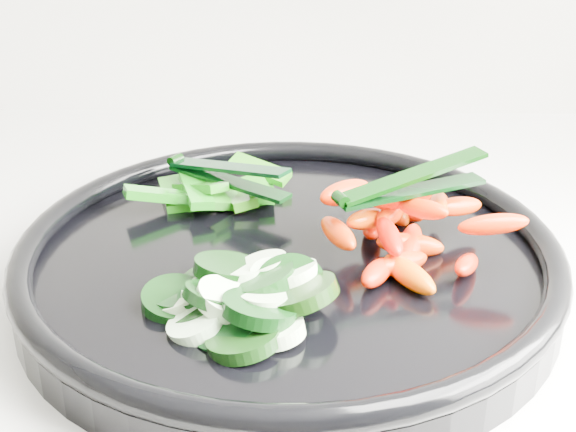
{
  "coord_description": "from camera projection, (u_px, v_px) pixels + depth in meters",
  "views": [
    {
      "loc": [
        0.71,
        1.14,
        1.22
      ],
      "look_at": [
        0.7,
        1.62,
        0.99
      ],
      "focal_mm": 50.0,
      "sensor_mm": 36.0,
      "label": 1
    }
  ],
  "objects": [
    {
      "name": "veggie_tray",
      "position": [
        288.0,
        261.0,
        0.55
      ],
      "size": [
        0.41,
        0.41,
        0.04
      ],
      "color": "black",
      "rests_on": "counter"
    },
    {
      "name": "cucumber_pile",
      "position": [
        234.0,
        296.0,
        0.49
      ],
      "size": [
        0.14,
        0.12,
        0.04
      ],
      "color": "black",
      "rests_on": "veggie_tray"
    },
    {
      "name": "carrot_pile",
      "position": [
        401.0,
        227.0,
        0.55
      ],
      "size": [
        0.14,
        0.15,
        0.05
      ],
      "color": "#FF1800",
      "rests_on": "veggie_tray"
    },
    {
      "name": "pepper_pile",
      "position": [
        215.0,
        192.0,
        0.63
      ],
      "size": [
        0.13,
        0.09,
        0.04
      ],
      "color": "#146109",
      "rests_on": "veggie_tray"
    },
    {
      "name": "tong_carrot",
      "position": [
        408.0,
        184.0,
        0.54
      ],
      "size": [
        0.11,
        0.06,
        0.02
      ],
      "color": "black",
      "rests_on": "carrot_pile"
    },
    {
      "name": "tong_pepper",
      "position": [
        225.0,
        173.0,
        0.62
      ],
      "size": [
        0.1,
        0.08,
        0.02
      ],
      "color": "black",
      "rests_on": "pepper_pile"
    }
  ]
}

